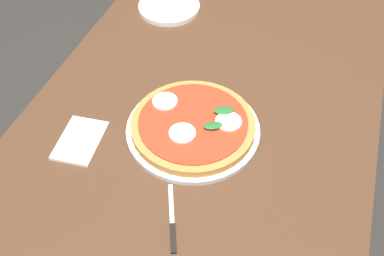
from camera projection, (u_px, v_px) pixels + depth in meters
dining_table at (190, 164)px, 1.09m from camera, size 1.58×0.81×0.72m
serving_tray at (192, 129)px, 1.04m from camera, size 0.30×0.30×0.01m
pizza at (192, 124)px, 1.02m from camera, size 0.28×0.28×0.03m
plate_white at (169, 7)px, 1.37m from camera, size 0.19×0.19×0.01m
napkin at (80, 140)px, 1.01m from camera, size 0.14×0.10×0.01m
knife at (172, 226)px, 0.87m from camera, size 0.15×0.07×0.01m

